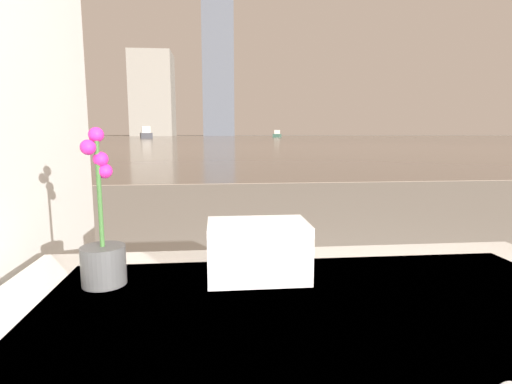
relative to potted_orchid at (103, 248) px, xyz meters
name	(u,v)px	position (x,y,z in m)	size (l,w,h in m)	color
potted_orchid	(103,248)	(0.00, 0.00, 0.00)	(0.12, 0.12, 0.42)	#4C4C4C
towel_stack	(258,250)	(0.42, 0.01, -0.02)	(0.28, 0.18, 0.16)	white
harbor_water	(218,139)	(0.55, 61.17, -0.62)	(180.00, 110.00, 0.01)	gray
harbor_boat_1	(277,135)	(12.47, 78.92, -0.11)	(2.31, 4.03, 1.43)	#335647
harbor_boat_2	(146,134)	(-10.94, 65.20, 0.06)	(2.78, 5.35, 1.91)	#2D2D33
harbor_boat_3	(76,141)	(-8.69, 25.72, -0.23)	(2.21, 3.02, 1.08)	#4C4C51
skyline_tower_0	(48,60)	(-45.14, 117.17, 19.93)	(13.80, 9.99, 41.10)	slate
skyline_tower_1	(153,95)	(-17.43, 117.17, 10.90)	(11.40, 12.62, 23.04)	gray
skyline_tower_2	(218,30)	(1.09, 117.17, 28.88)	(8.86, 6.45, 59.02)	#4C515B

